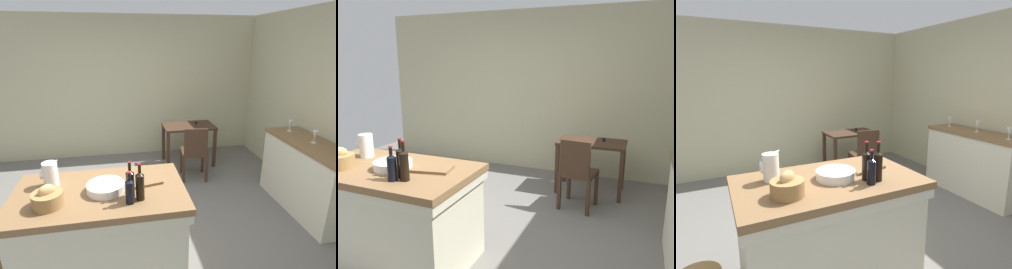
{
  "view_description": "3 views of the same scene",
  "coord_description": "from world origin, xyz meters",
  "views": [
    {
      "loc": [
        -0.11,
        -2.65,
        2.13
      ],
      "look_at": [
        0.49,
        0.52,
        1.04
      ],
      "focal_mm": 29.39,
      "sensor_mm": 36.0,
      "label": 1
    },
    {
      "loc": [
        1.69,
        -2.58,
        1.8
      ],
      "look_at": [
        0.39,
        0.56,
        1.03
      ],
      "focal_mm": 34.97,
      "sensor_mm": 36.0,
      "label": 2
    },
    {
      "loc": [
        -1.13,
        -2.36,
        1.71
      ],
      "look_at": [
        0.36,
        0.62,
        0.99
      ],
      "focal_mm": 28.83,
      "sensor_mm": 36.0,
      "label": 3
    }
  ],
  "objects": [
    {
      "name": "writing_desk",
      "position": [
        1.12,
        1.89,
        0.61
      ],
      "size": [
        0.9,
        0.56,
        0.77
      ],
      "color": "#3D281C",
      "rests_on": "ground"
    },
    {
      "name": "wash_bowl",
      "position": [
        -0.25,
        -0.45,
        0.92
      ],
      "size": [
        0.33,
        0.33,
        0.07
      ],
      "primitive_type": "cylinder",
      "color": "white",
      "rests_on": "island_table"
    },
    {
      "name": "island_table",
      "position": [
        -0.31,
        -0.43,
        0.48
      ],
      "size": [
        1.51,
        0.89,
        0.88
      ],
      "color": "brown",
      "rests_on": "ground"
    },
    {
      "name": "cutting_board",
      "position": [
        0.08,
        -0.36,
        0.9
      ],
      "size": [
        0.37,
        0.27,
        0.02
      ],
      "primitive_type": "cube",
      "rotation": [
        0.0,
        0.0,
        0.2
      ],
      "color": "brown",
      "rests_on": "island_table"
    },
    {
      "name": "pitcher",
      "position": [
        -0.74,
        -0.26,
        1.0
      ],
      "size": [
        0.17,
        0.13,
        0.27
      ],
      "color": "white",
      "rests_on": "island_table"
    },
    {
      "name": "ground_plane",
      "position": [
        0.0,
        0.0,
        0.0
      ],
      "size": [
        6.76,
        6.76,
        0.0
      ],
      "primitive_type": "plane",
      "color": "#66635E"
    },
    {
      "name": "wine_bottle_green",
      "position": [
        -0.05,
        -0.68,
        1.0
      ],
      "size": [
        0.07,
        0.07,
        0.28
      ],
      "color": "black",
      "rests_on": "island_table"
    },
    {
      "name": "wine_glass_left",
      "position": [
        2.27,
        0.17,
        1.04
      ],
      "size": [
        0.07,
        0.07,
        0.16
      ],
      "color": "white",
      "rests_on": "side_cabinet"
    },
    {
      "name": "wooden_chair",
      "position": [
        1.05,
        1.24,
        0.48
      ],
      "size": [
        0.45,
        0.45,
        0.89
      ],
      "color": "#3D281C",
      "rests_on": "ground"
    },
    {
      "name": "bread_basket",
      "position": [
        -0.7,
        -0.6,
        0.95
      ],
      "size": [
        0.24,
        0.24,
        0.19
      ],
      "color": "olive",
      "rests_on": "island_table"
    },
    {
      "name": "wine_glass_middle",
      "position": [
        2.26,
        0.67,
        1.04
      ],
      "size": [
        0.07,
        0.07,
        0.15
      ],
      "color": "white",
      "rests_on": "side_cabinet"
    },
    {
      "name": "wine_bottle_dark",
      "position": [
        0.03,
        -0.64,
        1.02
      ],
      "size": [
        0.07,
        0.07,
        0.33
      ],
      "color": "black",
      "rests_on": "island_table"
    },
    {
      "name": "wine_bottle_amber",
      "position": [
        -0.04,
        -0.59,
        1.01
      ],
      "size": [
        0.07,
        0.07,
        0.32
      ],
      "color": "black",
      "rests_on": "island_table"
    },
    {
      "name": "side_cabinet",
      "position": [
        2.26,
        0.17,
        0.47
      ],
      "size": [
        0.52,
        1.41,
        0.93
      ],
      "color": "brown",
      "rests_on": "ground"
    },
    {
      "name": "wall_back",
      "position": [
        0.0,
        2.6,
        1.3
      ],
      "size": [
        5.32,
        0.12,
        2.6
      ],
      "primitive_type": "cube",
      "color": "#B7B28E",
      "rests_on": "ground"
    }
  ]
}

